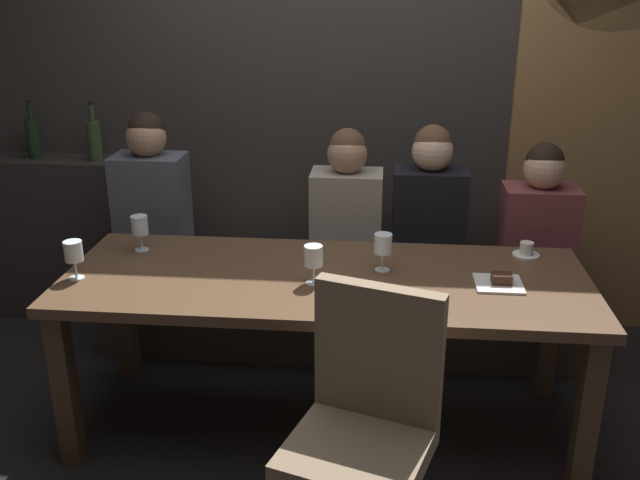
{
  "coord_description": "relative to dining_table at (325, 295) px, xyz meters",
  "views": [
    {
      "loc": [
        0.23,
        -2.72,
        1.92
      ],
      "look_at": [
        -0.04,
        0.16,
        0.84
      ],
      "focal_mm": 39.79,
      "sensor_mm": 36.0,
      "label": 1
    }
  ],
  "objects": [
    {
      "name": "chair_near_side",
      "position": [
        0.2,
        -0.72,
        -0.09
      ],
      "size": [
        0.55,
        0.55,
        0.98
      ],
      "color": "brown",
      "rests_on": "ground"
    },
    {
      "name": "wine_bottle_dark_red",
      "position": [
        -1.74,
        1.04,
        0.42
      ],
      "size": [
        0.08,
        0.08,
        0.33
      ],
      "color": "black",
      "rests_on": "back_counter"
    },
    {
      "name": "espresso_cup",
      "position": [
        0.88,
        0.31,
        0.11
      ],
      "size": [
        0.12,
        0.12,
        0.06
      ],
      "color": "white",
      "rests_on": "dining_table"
    },
    {
      "name": "ground",
      "position": [
        0.0,
        0.0,
        -0.65
      ],
      "size": [
        9.0,
        9.0,
        0.0
      ],
      "primitive_type": "plane",
      "color": "black"
    },
    {
      "name": "back_counter",
      "position": [
        -1.55,
        1.04,
        -0.18
      ],
      "size": [
        1.1,
        0.28,
        0.95
      ],
      "primitive_type": "cube",
      "color": "#2F2B29",
      "rests_on": "ground"
    },
    {
      "name": "folded_napkin",
      "position": [
        0.08,
        -0.1,
        0.09
      ],
      "size": [
        0.11,
        0.1,
        0.01
      ],
      "primitive_type": "cube",
      "rotation": [
        0.0,
        0.0,
        0.04
      ],
      "color": "silver",
      "rests_on": "dining_table"
    },
    {
      "name": "wine_glass_far_left",
      "position": [
        -1.03,
        -0.13,
        0.2
      ],
      "size": [
        0.08,
        0.08,
        0.16
      ],
      "color": "silver",
      "rests_on": "dining_table"
    },
    {
      "name": "diner_redhead",
      "position": [
        -0.96,
        0.68,
        0.2
      ],
      "size": [
        0.36,
        0.24,
        0.84
      ],
      "color": "#4C515B",
      "rests_on": "banquette_bench"
    },
    {
      "name": "wine_glass_near_right",
      "position": [
        -0.86,
        0.22,
        0.2
      ],
      "size": [
        0.08,
        0.08,
        0.16
      ],
      "color": "silver",
      "rests_on": "dining_table"
    },
    {
      "name": "wine_bottle_pale_label",
      "position": [
        -1.37,
        1.01,
        0.42
      ],
      "size": [
        0.08,
        0.08,
        0.33
      ],
      "color": "#384728",
      "rests_on": "back_counter"
    },
    {
      "name": "dessert_plate",
      "position": [
        0.71,
        -0.03,
        0.1
      ],
      "size": [
        0.19,
        0.19,
        0.05
      ],
      "color": "white",
      "rests_on": "dining_table"
    },
    {
      "name": "diner_bearded",
      "position": [
        0.04,
        0.71,
        0.16
      ],
      "size": [
        0.36,
        0.24,
        0.77
      ],
      "color": "#9E9384",
      "rests_on": "banquette_bench"
    },
    {
      "name": "diner_near_end",
      "position": [
        1.0,
        0.69,
        0.14
      ],
      "size": [
        0.36,
        0.24,
        0.72
      ],
      "color": "brown",
      "rests_on": "banquette_bench"
    },
    {
      "name": "back_wall_tiled",
      "position": [
        0.0,
        1.22,
        0.85
      ],
      "size": [
        6.0,
        0.12,
        3.0
      ],
      "primitive_type": "cube",
      "color": "#383330",
      "rests_on": "ground"
    },
    {
      "name": "wine_glass_end_right",
      "position": [
        0.24,
        0.08,
        0.2
      ],
      "size": [
        0.08,
        0.08,
        0.16
      ],
      "color": "silver",
      "rests_on": "dining_table"
    },
    {
      "name": "dining_table",
      "position": [
        0.0,
        0.0,
        0.0
      ],
      "size": [
        2.2,
        0.84,
        0.74
      ],
      "color": "#493422",
      "rests_on": "ground"
    },
    {
      "name": "banquette_bench",
      "position": [
        0.0,
        0.7,
        -0.42
      ],
      "size": [
        2.5,
        0.44,
        0.45
      ],
      "color": "#40352A",
      "rests_on": "ground"
    },
    {
      "name": "wine_glass_end_left",
      "position": [
        -0.04,
        -0.08,
        0.2
      ],
      "size": [
        0.08,
        0.08,
        0.16
      ],
      "color": "silver",
      "rests_on": "dining_table"
    },
    {
      "name": "diner_far_end",
      "position": [
        0.46,
        0.69,
        0.17
      ],
      "size": [
        0.36,
        0.24,
        0.8
      ],
      "color": "black",
      "rests_on": "banquette_bench"
    },
    {
      "name": "arched_door",
      "position": [
        1.35,
        1.15,
        0.71
      ],
      "size": [
        0.9,
        0.05,
        2.55
      ],
      "color": "olive",
      "rests_on": "ground"
    }
  ]
}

